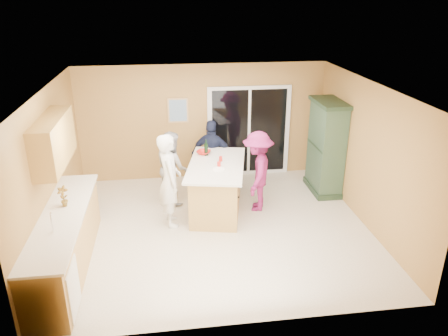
{
  "coord_description": "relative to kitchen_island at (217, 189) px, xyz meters",
  "views": [
    {
      "loc": [
        -0.81,
        -6.95,
        4.05
      ],
      "look_at": [
        0.15,
        0.1,
        1.15
      ],
      "focal_mm": 35.0,
      "sensor_mm": 36.0,
      "label": 1
    }
  ],
  "objects": [
    {
      "name": "tumbler_near",
      "position": [
        0.1,
        0.13,
        0.58
      ],
      "size": [
        0.08,
        0.08,
        0.09
      ],
      "primitive_type": "cylinder",
      "rotation": [
        0.0,
        0.0,
        -0.3
      ],
      "color": "red",
      "rests_on": "kitchen_island"
    },
    {
      "name": "woman_white",
      "position": [
        -0.9,
        -0.38,
        0.41
      ],
      "size": [
        0.5,
        0.69,
        1.75
      ],
      "primitive_type": "imported",
      "rotation": [
        0.0,
        0.0,
        1.71
      ],
      "color": "white",
      "rests_on": "floor"
    },
    {
      "name": "framed_picture",
      "position": [
        -0.64,
        1.78,
        1.13
      ],
      "size": [
        0.46,
        0.04,
        0.56
      ],
      "color": "tan",
      "rests_on": "wall_back"
    },
    {
      "name": "left_cabinet_run",
      "position": [
        -2.53,
        -1.75,
        -0.01
      ],
      "size": [
        0.65,
        3.05,
        1.24
      ],
      "color": "tan",
      "rests_on": "floor"
    },
    {
      "name": "sliding_door",
      "position": [
        0.96,
        1.76,
        0.58
      ],
      "size": [
        1.9,
        0.07,
        2.1
      ],
      "color": "silver",
      "rests_on": "floor"
    },
    {
      "name": "ceiling",
      "position": [
        -0.09,
        -0.7,
        2.13
      ],
      "size": [
        5.5,
        5.0,
        0.1
      ],
      "primitive_type": "cube",
      "color": "silver",
      "rests_on": "wall_back"
    },
    {
      "name": "floor",
      "position": [
        -0.09,
        -0.7,
        -0.47
      ],
      "size": [
        5.5,
        5.5,
        0.0
      ],
      "primitive_type": "plane",
      "color": "beige",
      "rests_on": "ground"
    },
    {
      "name": "woman_grey",
      "position": [
        -0.83,
        0.57,
        0.28
      ],
      "size": [
        0.76,
        0.86,
        1.49
      ],
      "primitive_type": "imported",
      "rotation": [
        0.0,
        0.0,
        1.88
      ],
      "color": "gray",
      "rests_on": "floor"
    },
    {
      "name": "wall_left",
      "position": [
        -2.84,
        -0.7,
        0.83
      ],
      "size": [
        0.1,
        5.0,
        2.6
      ],
      "primitive_type": "cube",
      "color": "tan",
      "rests_on": "ground"
    },
    {
      "name": "woman_magenta",
      "position": [
        0.8,
        -0.0,
        0.33
      ],
      "size": [
        0.88,
        1.16,
        1.59
      ],
      "primitive_type": "imported",
      "rotation": [
        0.0,
        0.0,
        -1.88
      ],
      "color": "#7F1B57",
      "rests_on": "floor"
    },
    {
      "name": "woman_navy",
      "position": [
        0.03,
        1.03,
        0.31
      ],
      "size": [
        0.98,
        0.64,
        1.55
      ],
      "primitive_type": "imported",
      "rotation": [
        0.0,
        0.0,
        2.84
      ],
      "color": "#181D35",
      "rests_on": "floor"
    },
    {
      "name": "kitchen_island",
      "position": [
        0.0,
        0.0,
        0.0
      ],
      "size": [
        1.39,
        2.07,
        1.0
      ],
      "rotation": [
        0.0,
        0.0,
        -0.2
      ],
      "color": "tan",
      "rests_on": "floor"
    },
    {
      "name": "wine_bottle",
      "position": [
        -0.15,
        0.49,
        0.66
      ],
      "size": [
        0.08,
        0.08,
        0.33
      ],
      "rotation": [
        0.0,
        0.0,
        0.07
      ],
      "color": "black",
      "rests_on": "kitchen_island"
    },
    {
      "name": "wall_right",
      "position": [
        2.66,
        -0.7,
        0.83
      ],
      "size": [
        0.1,
        5.0,
        2.6
      ],
      "primitive_type": "cube",
      "color": "tan",
      "rests_on": "ground"
    },
    {
      "name": "green_hutch",
      "position": [
        2.4,
        0.64,
        0.5
      ],
      "size": [
        0.57,
        1.08,
        1.99
      ],
      "color": "#1F3220",
      "rests_on": "floor"
    },
    {
      "name": "upper_cabinets",
      "position": [
        -2.66,
        -0.9,
        1.41
      ],
      "size": [
        0.35,
        1.6,
        0.75
      ],
      "primitive_type": "cube",
      "color": "tan",
      "rests_on": "wall_left"
    },
    {
      "name": "wall_back",
      "position": [
        -0.09,
        1.8,
        0.83
      ],
      "size": [
        5.5,
        0.1,
        2.6
      ],
      "primitive_type": "cube",
      "color": "tan",
      "rests_on": "ground"
    },
    {
      "name": "tulip_vase",
      "position": [
        -2.54,
        -1.31,
        0.64
      ],
      "size": [
        0.21,
        0.17,
        0.34
      ],
      "primitive_type": "imported",
      "rotation": [
        0.0,
        0.0,
        -0.32
      ],
      "color": "red",
      "rests_on": "left_cabinet_run"
    },
    {
      "name": "white_plate",
      "position": [
        0.01,
        -0.29,
        0.54
      ],
      "size": [
        0.23,
        0.23,
        0.02
      ],
      "primitive_type": "cylinder",
      "rotation": [
        0.0,
        0.0,
        -0.05
      ],
      "color": "white",
      "rests_on": "kitchen_island"
    },
    {
      "name": "wall_front",
      "position": [
        -0.09,
        -3.2,
        0.83
      ],
      "size": [
        5.5,
        0.1,
        2.6
      ],
      "primitive_type": "cube",
      "color": "tan",
      "rests_on": "ground"
    },
    {
      "name": "serving_bowl",
      "position": [
        -0.19,
        0.57,
        0.56
      ],
      "size": [
        0.37,
        0.37,
        0.07
      ],
      "primitive_type": "imported",
      "rotation": [
        0.0,
        0.0,
        -0.43
      ],
      "color": "red",
      "rests_on": "kitchen_island"
    },
    {
      "name": "tumbler_far",
      "position": [
        0.03,
        -0.16,
        0.58
      ],
      "size": [
        0.08,
        0.08,
        0.1
      ],
      "primitive_type": "cylinder",
      "rotation": [
        0.0,
        0.0,
        0.23
      ],
      "color": "red",
      "rests_on": "kitchen_island"
    }
  ]
}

